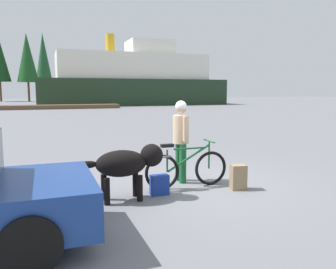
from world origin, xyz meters
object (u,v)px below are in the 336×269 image
(bicycle, at_px, (186,169))
(backpack, at_px, (238,177))
(person_cyclist, at_px, (181,134))
(dog, at_px, (127,163))
(handbag_pannier, at_px, (159,185))
(ferry_boat, at_px, (133,81))

(bicycle, relative_size, backpack, 3.59)
(backpack, bearing_deg, person_cyclist, 132.19)
(bicycle, relative_size, dog, 1.17)
(bicycle, height_order, dog, dog)
(backpack, height_order, handbag_pannier, backpack)
(person_cyclist, bearing_deg, handbag_pannier, -135.01)
(bicycle, distance_m, ferry_boat, 38.86)
(bicycle, relative_size, person_cyclist, 1.02)
(person_cyclist, height_order, dog, person_cyclist)
(person_cyclist, relative_size, backpack, 3.53)
(backpack, xyz_separation_m, handbag_pannier, (-1.49, 0.20, -0.05))
(handbag_pannier, xyz_separation_m, ferry_boat, (9.31, 38.03, 2.94))
(person_cyclist, xyz_separation_m, ferry_boat, (8.62, 37.34, 2.14))
(bicycle, xyz_separation_m, person_cyclist, (0.06, 0.43, 0.61))
(person_cyclist, distance_m, backpack, 1.41)
(handbag_pannier, bearing_deg, person_cyclist, 44.99)
(dog, distance_m, handbag_pannier, 0.75)
(backpack, bearing_deg, handbag_pannier, 172.49)
(bicycle, bearing_deg, person_cyclist, 81.92)
(backpack, bearing_deg, dog, 176.77)
(bicycle, bearing_deg, handbag_pannier, -157.67)
(dog, height_order, backpack, dog)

